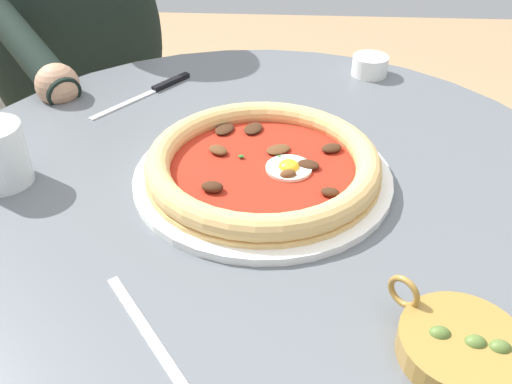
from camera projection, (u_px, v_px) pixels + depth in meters
dining_table at (257, 303)px, 0.84m from camera, size 0.88×0.88×0.76m
pizza_on_plate at (263, 166)px, 0.70m from camera, size 0.33×0.33×0.04m
steak_knife at (157, 89)px, 0.92m from camera, size 0.13×0.17×0.01m
ramekin_capers at (370, 65)px, 0.96m from camera, size 0.06×0.06×0.03m
olive_pan at (460, 345)px, 0.48m from camera, size 0.11×0.11×0.05m
fork_utensil at (152, 340)px, 0.50m from camera, size 0.12×0.15×0.00m
diner_person at (93, 123)px, 1.30m from camera, size 0.44×0.58×1.18m
cafe_chair_diner at (71, 93)px, 1.39m from camera, size 0.59×0.59×0.92m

